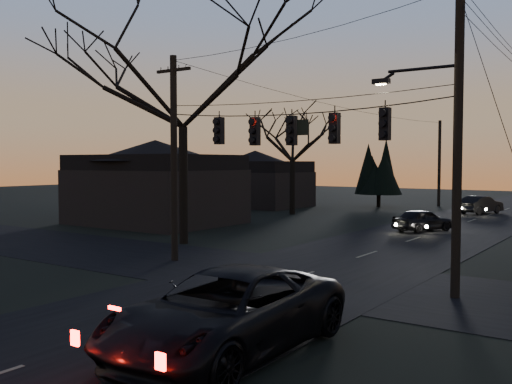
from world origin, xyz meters
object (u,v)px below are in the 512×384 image
Objects in this scene: utility_pole_far_l at (439,206)px; utility_pole_left at (175,261)px; utility_pole_right at (455,298)px; bare_tree_left at (183,80)px; suv_near at (227,313)px; sedan_oncoming_a at (422,220)px; sedan_oncoming_b at (481,205)px.

utility_pole_left is at bearing -90.00° from utility_pole_far_l.
utility_pole_far_l is at bearing 107.72° from utility_pole_right.
utility_pole_far_l is 33.21m from bare_tree_left.
bare_tree_left is 1.86× the size of suv_near.
utility_pole_right reaches higher than utility_pole_left.
bare_tree_left is at bearing -95.49° from utility_pole_far_l.
sedan_oncoming_a is at bearing -75.54° from utility_pole_far_l.
utility_pole_right is 8.38m from suv_near.
utility_pole_far_l is at bearing 90.00° from utility_pole_left.
utility_pole_right reaches higher than utility_pole_far_l.
sedan_oncoming_b is (5.20, -6.12, 0.71)m from utility_pole_far_l.
suv_near is at bearing -44.85° from bare_tree_left.
utility_pole_left is 1.34× the size of suv_near.
bare_tree_left is at bearing 91.06° from sedan_oncoming_b.
bare_tree_left reaches higher than sedan_oncoming_a.
utility_pole_right is 1.58× the size of suv_near.
sedan_oncoming_b is at bearing 101.91° from utility_pole_right.
utility_pole_right is 1.18× the size of utility_pole_left.
suv_near is at bearing 123.34° from sedan_oncoming_a.
sedan_oncoming_a is at bearing 55.09° from bare_tree_left.
bare_tree_left is (-3.08, 3.98, 8.24)m from utility_pole_left.
utility_pole_right is 2.33× the size of sedan_oncoming_b.
suv_near is at bearing -108.39° from utility_pole_right.
suv_near is at bearing 114.33° from sedan_oncoming_b.
suv_near reaches higher than sedan_oncoming_a.
utility_pole_left is 2.17× the size of sedan_oncoming_a.
utility_pole_far_l is at bearing 100.93° from suv_near.
suv_near is (11.95, -11.89, -7.36)m from bare_tree_left.
bare_tree_left is at bearing 164.73° from utility_pole_right.
suv_near is (8.87, -7.91, 0.88)m from utility_pole_left.
utility_pole_left is 36.00m from utility_pole_far_l.
sedan_oncoming_b is (-0.00, 14.03, 0.04)m from sedan_oncoming_a.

